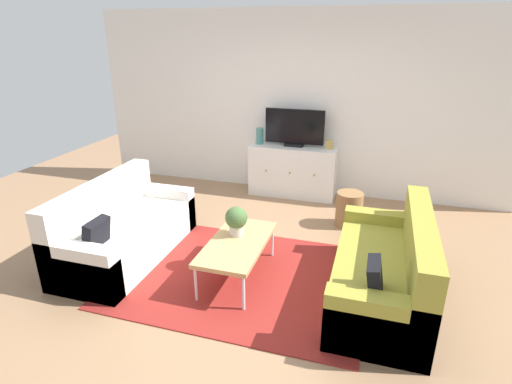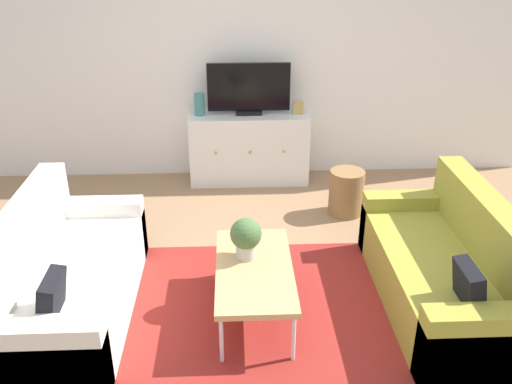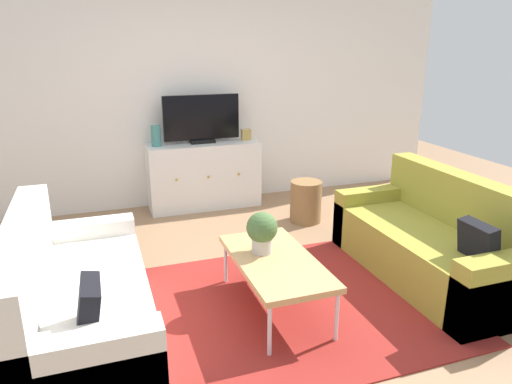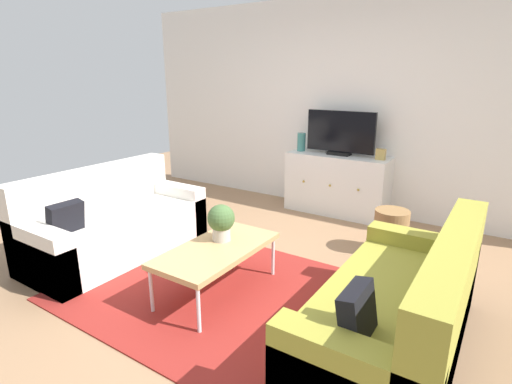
# 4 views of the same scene
# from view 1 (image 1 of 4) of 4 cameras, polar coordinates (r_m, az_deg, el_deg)

# --- Properties ---
(ground_plane) EXTENTS (10.00, 10.00, 0.00)m
(ground_plane) POSITION_cam_1_polar(r_m,az_deg,el_deg) (4.44, -1.41, -10.74)
(ground_plane) COLOR #997251
(wall_back) EXTENTS (6.40, 0.12, 2.70)m
(wall_back) POSITION_cam_1_polar(r_m,az_deg,el_deg) (6.31, 5.94, 12.09)
(wall_back) COLOR white
(wall_back) RESTS_ON ground_plane
(area_rug) EXTENTS (2.50, 1.90, 0.01)m
(area_rug) POSITION_cam_1_polar(r_m,az_deg,el_deg) (4.32, -2.05, -11.68)
(area_rug) COLOR maroon
(area_rug) RESTS_ON ground_plane
(couch_left_side) EXTENTS (0.82, 1.77, 0.85)m
(couch_left_side) POSITION_cam_1_polar(r_m,az_deg,el_deg) (4.82, -18.35, -5.31)
(couch_left_side) COLOR silver
(couch_left_side) RESTS_ON ground_plane
(couch_right_side) EXTENTS (0.82, 1.77, 0.85)m
(couch_right_side) POSITION_cam_1_polar(r_m,az_deg,el_deg) (4.04, 18.11, -10.75)
(couch_right_side) COLOR olive
(couch_right_side) RESTS_ON ground_plane
(coffee_table) EXTENTS (0.55, 1.08, 0.41)m
(coffee_table) POSITION_cam_1_polar(r_m,az_deg,el_deg) (4.13, -2.63, -7.31)
(coffee_table) COLOR tan
(coffee_table) RESTS_ON ground_plane
(potted_plant) EXTENTS (0.23, 0.23, 0.31)m
(potted_plant) POSITION_cam_1_polar(r_m,az_deg,el_deg) (4.17, -2.77, -3.90)
(potted_plant) COLOR #B7B2A8
(potted_plant) RESTS_ON coffee_table
(tv_console) EXTENTS (1.30, 0.47, 0.77)m
(tv_console) POSITION_cam_1_polar(r_m,az_deg,el_deg) (6.27, 5.17, 2.98)
(tv_console) COLOR white
(tv_console) RESTS_ON ground_plane
(flat_screen_tv) EXTENTS (0.88, 0.16, 0.55)m
(flat_screen_tv) POSITION_cam_1_polar(r_m,az_deg,el_deg) (6.11, 5.42, 8.90)
(flat_screen_tv) COLOR black
(flat_screen_tv) RESTS_ON tv_console
(glass_vase) EXTENTS (0.11, 0.11, 0.24)m
(glass_vase) POSITION_cam_1_polar(r_m,az_deg,el_deg) (6.26, 0.54, 7.84)
(glass_vase) COLOR teal
(glass_vase) RESTS_ON tv_console
(mantel_clock) EXTENTS (0.11, 0.07, 0.13)m
(mantel_clock) POSITION_cam_1_polar(r_m,az_deg,el_deg) (6.06, 10.23, 6.53)
(mantel_clock) COLOR tan
(mantel_clock) RESTS_ON tv_console
(wicker_basket) EXTENTS (0.34, 0.34, 0.45)m
(wicker_basket) POSITION_cam_1_polar(r_m,az_deg,el_deg) (5.42, 12.87, -2.35)
(wicker_basket) COLOR olive
(wicker_basket) RESTS_ON ground_plane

